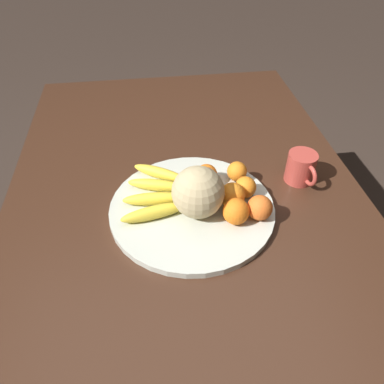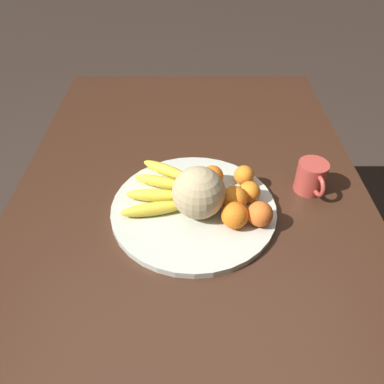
{
  "view_description": "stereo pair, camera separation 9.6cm",
  "coord_description": "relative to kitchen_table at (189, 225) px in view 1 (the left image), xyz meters",
  "views": [
    {
      "loc": [
        0.74,
        -0.09,
        1.41
      ],
      "look_at": [
        0.02,
        0.01,
        0.77
      ],
      "focal_mm": 35.0,
      "sensor_mm": 36.0,
      "label": 1
    },
    {
      "loc": [
        0.74,
        0.0,
        1.41
      ],
      "look_at": [
        0.02,
        0.01,
        0.77
      ],
      "focal_mm": 35.0,
      "sensor_mm": 36.0,
      "label": 2
    }
  ],
  "objects": [
    {
      "name": "orange_side_extra",
      "position": [
        0.09,
        0.11,
        0.13
      ],
      "size": [
        0.07,
        0.07,
        0.07
      ],
      "color": "orange",
      "rests_on": "fruit_bowl"
    },
    {
      "name": "melon",
      "position": [
        0.04,
        0.02,
        0.16
      ],
      "size": [
        0.13,
        0.13,
        0.13
      ],
      "color": "tan",
      "rests_on": "fruit_bowl"
    },
    {
      "name": "orange_front_left",
      "position": [
        -0.07,
        0.15,
        0.12
      ],
      "size": [
        0.06,
        0.06,
        0.06
      ],
      "color": "orange",
      "rests_on": "fruit_bowl"
    },
    {
      "name": "produce_tag",
      "position": [
        -0.0,
        0.08,
        0.1
      ],
      "size": [
        0.09,
        0.07,
        0.0
      ],
      "rotation": [
        0.0,
        0.0,
        -0.58
      ],
      "color": "white",
      "rests_on": "fruit_bowl"
    },
    {
      "name": "orange_front_right",
      "position": [
        0.03,
        0.11,
        0.13
      ],
      "size": [
        0.07,
        0.07,
        0.07
      ],
      "color": "orange",
      "rests_on": "fruit_bowl"
    },
    {
      "name": "orange_back_left",
      "position": [
        0.09,
        0.17,
        0.13
      ],
      "size": [
        0.06,
        0.06,
        0.06
      ],
      "color": "orange",
      "rests_on": "fruit_bowl"
    },
    {
      "name": "banana_bunch",
      "position": [
        -0.02,
        -0.08,
        0.11
      ],
      "size": [
        0.25,
        0.19,
        0.04
      ],
      "rotation": [
        0.0,
        0.0,
        4.54
      ],
      "color": "#473819",
      "rests_on": "fruit_bowl"
    },
    {
      "name": "ground_plane",
      "position": [
        0.0,
        0.0,
        -0.62
      ],
      "size": [
        12.0,
        12.0,
        0.0
      ],
      "primitive_type": "plane",
      "color": "#382B23"
    },
    {
      "name": "fruit_bowl",
      "position": [
        0.02,
        0.01,
        0.09
      ],
      "size": [
        0.44,
        0.44,
        0.02
      ],
      "color": "beige",
      "rests_on": "kitchen_table"
    },
    {
      "name": "orange_back_right",
      "position": [
        -0.05,
        0.01,
        0.13
      ],
      "size": [
        0.06,
        0.06,
        0.06
      ],
      "color": "orange",
      "rests_on": "fruit_bowl"
    },
    {
      "name": "ceramic_mug",
      "position": [
        -0.06,
        0.34,
        0.12
      ],
      "size": [
        0.12,
        0.08,
        0.09
      ],
      "rotation": [
        0.0,
        0.0,
        0.2
      ],
      "color": "#B74238",
      "rests_on": "kitchen_table"
    },
    {
      "name": "kitchen_table",
      "position": [
        0.0,
        0.0,
        0.0
      ],
      "size": [
        1.64,
        1.01,
        0.7
      ],
      "color": "#3D2316",
      "rests_on": "ground_plane"
    },
    {
      "name": "orange_top_small",
      "position": [
        -0.0,
        0.16,
        0.12
      ],
      "size": [
        0.06,
        0.06,
        0.06
      ],
      "color": "orange",
      "rests_on": "fruit_bowl"
    },
    {
      "name": "orange_mid_center",
      "position": [
        -0.06,
        0.06,
        0.13
      ],
      "size": [
        0.06,
        0.06,
        0.06
      ],
      "color": "orange",
      "rests_on": "fruit_bowl"
    }
  ]
}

